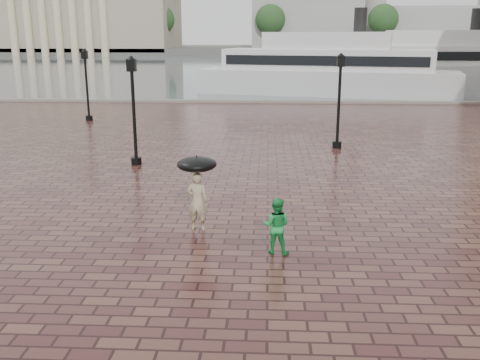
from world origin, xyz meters
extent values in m
plane|color=#371919|center=(0.00, 0.00, 0.00)|extent=(300.00, 300.00, 0.00)
plane|color=#4D585D|center=(0.00, 92.00, 0.00)|extent=(240.00, 240.00, 0.00)
cube|color=slate|center=(0.00, 32.00, 0.00)|extent=(80.00, 0.60, 0.30)
cube|color=#4C4C47|center=(0.00, 160.00, 1.00)|extent=(300.00, 60.00, 2.00)
cube|color=gray|center=(-55.00, 145.00, 12.00)|extent=(55.00, 30.00, 22.00)
cube|color=#9B9893|center=(10.00, 150.00, 9.00)|extent=(30.00, 22.00, 14.00)
cube|color=#9B9893|center=(45.00, 150.00, 7.50)|extent=(25.00, 22.00, 11.00)
cylinder|color=#9B9893|center=(30.00, 150.00, 12.00)|extent=(6.00, 6.00, 20.00)
cylinder|color=#2D2119|center=(-60.00, 138.00, 4.00)|extent=(1.00, 1.00, 8.00)
sphere|color=#1C3C1B|center=(-60.00, 138.00, 9.50)|extent=(8.00, 8.00, 8.00)
cylinder|color=#2D2119|center=(-30.00, 138.00, 4.00)|extent=(1.00, 1.00, 8.00)
sphere|color=#1C3C1B|center=(-30.00, 138.00, 9.50)|extent=(8.00, 8.00, 8.00)
cylinder|color=#2D2119|center=(0.00, 138.00, 4.00)|extent=(1.00, 1.00, 8.00)
sphere|color=#1C3C1B|center=(0.00, 138.00, 9.50)|extent=(8.00, 8.00, 8.00)
cylinder|color=#2D2119|center=(30.00, 138.00, 4.00)|extent=(1.00, 1.00, 8.00)
sphere|color=#1C3C1B|center=(30.00, 138.00, 9.50)|extent=(8.00, 8.00, 8.00)
cylinder|color=black|center=(-6.00, 10.00, 0.15)|extent=(0.44, 0.44, 0.30)
cylinder|color=black|center=(-6.00, 10.00, 2.00)|extent=(0.14, 0.14, 4.00)
cube|color=black|center=(-6.00, 10.00, 4.15)|extent=(0.35, 0.35, 0.50)
sphere|color=beige|center=(-6.00, 10.00, 4.15)|extent=(0.28, 0.28, 0.28)
cylinder|color=black|center=(3.00, 14.00, 0.15)|extent=(0.44, 0.44, 0.30)
cylinder|color=black|center=(3.00, 14.00, 2.00)|extent=(0.14, 0.14, 4.00)
cube|color=black|center=(3.00, 14.00, 4.15)|extent=(0.35, 0.35, 0.50)
sphere|color=beige|center=(3.00, 14.00, 4.15)|extent=(0.28, 0.28, 0.28)
cylinder|color=black|center=(-12.00, 22.00, 0.15)|extent=(0.44, 0.44, 0.30)
cylinder|color=black|center=(-12.00, 22.00, 2.00)|extent=(0.14, 0.14, 4.00)
cube|color=black|center=(-12.00, 22.00, 4.15)|extent=(0.35, 0.35, 0.50)
sphere|color=beige|center=(-12.00, 22.00, 4.15)|extent=(0.28, 0.28, 0.28)
imported|color=tan|center=(-2.35, 2.20, 0.84)|extent=(0.68, 0.52, 1.69)
imported|color=green|center=(-0.17, 0.65, 0.72)|extent=(0.80, 0.68, 1.44)
cube|color=silver|center=(4.95, 38.53, 1.13)|extent=(24.11, 11.03, 2.25)
cube|color=silver|center=(4.95, 38.53, 3.19)|extent=(19.38, 9.19, 1.88)
cube|color=silver|center=(4.95, 38.53, 4.88)|extent=(11.95, 6.86, 1.50)
cylinder|color=black|center=(7.68, 37.86, 6.56)|extent=(1.13, 1.13, 2.25)
cube|color=black|center=(4.36, 36.11, 3.19)|extent=(17.33, 4.33, 0.84)
cube|color=black|center=(5.54, 40.94, 3.19)|extent=(17.33, 4.33, 0.84)
cube|color=silver|center=(18.08, 46.67, 1.17)|extent=(24.61, 6.80, 2.34)
cube|color=silver|center=(18.08, 46.67, 3.32)|extent=(19.70, 5.83, 1.95)
cube|color=silver|center=(18.08, 46.67, 5.07)|extent=(11.88, 4.94, 1.56)
cylinder|color=black|center=(21.01, 46.56, 6.83)|extent=(1.17, 1.17, 2.34)
cube|color=black|center=(17.98, 44.09, 3.32)|extent=(18.53, 0.82, 0.88)
cube|color=black|center=(18.18, 49.26, 3.32)|extent=(18.53, 0.82, 0.88)
cylinder|color=black|center=(-2.35, 2.20, 1.43)|extent=(0.02, 0.02, 0.95)
ellipsoid|color=black|center=(-2.35, 2.20, 1.90)|extent=(1.10, 1.10, 0.39)
camera|label=1|loc=(-0.43, -11.97, 5.32)|focal=40.00mm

